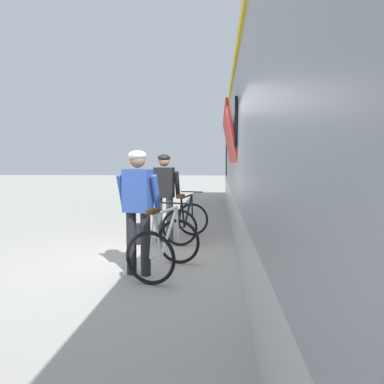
% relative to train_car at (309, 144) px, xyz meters
% --- Properties ---
extents(ground_plane, '(80.00, 80.00, 0.00)m').
position_rel_train_car_xyz_m(ground_plane, '(-2.85, -1.76, -1.97)').
color(ground_plane, '#A09E99').
extents(train_car, '(3.20, 18.37, 3.88)m').
position_rel_train_car_xyz_m(train_car, '(0.00, 0.00, 0.00)').
color(train_car, gray).
rests_on(train_car, ground).
extents(cyclist_near_in_dark, '(0.63, 0.35, 1.76)m').
position_rel_train_car_xyz_m(cyclist_near_in_dark, '(-2.88, -0.25, -0.91)').
color(cyclist_near_in_dark, '#4C515B').
rests_on(cyclist_near_in_dark, ground).
extents(cyclist_far_in_blue, '(0.65, 0.39, 1.76)m').
position_rel_train_car_xyz_m(cyclist_far_in_blue, '(-2.92, -2.36, -0.91)').
color(cyclist_far_in_blue, '#232328').
rests_on(cyclist_far_in_blue, ground).
extents(bicycle_near_black, '(0.88, 1.17, 0.99)m').
position_rel_train_car_xyz_m(bicycle_near_black, '(-2.45, -0.09, -1.56)').
color(bicycle_near_black, black).
rests_on(bicycle_near_black, ground).
extents(bicycle_far_white, '(0.95, 1.21, 0.99)m').
position_rel_train_car_xyz_m(bicycle_far_white, '(-2.55, -2.28, -1.56)').
color(bicycle_far_white, black).
rests_on(bicycle_far_white, ground).
extents(backpack_on_platform, '(0.30, 0.21, 0.40)m').
position_rel_train_car_xyz_m(backpack_on_platform, '(-3.30, -0.49, -1.77)').
color(backpack_on_platform, black).
rests_on(backpack_on_platform, ground).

